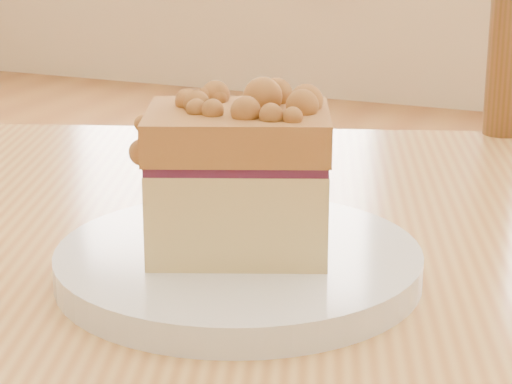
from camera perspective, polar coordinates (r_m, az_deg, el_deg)
The scene contains 2 objects.
plate at distance 0.65m, azimuth -1.01°, elevation -4.16°, with size 0.24×0.24×0.02m.
cake_slice at distance 0.63m, azimuth -1.16°, elevation 1.11°, with size 0.14×0.12×0.11m.
Camera 1 is at (0.13, -0.43, 1.00)m, focal length 70.00 mm.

